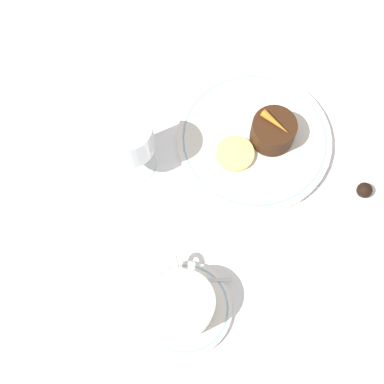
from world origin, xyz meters
TOP-DOWN VIEW (x-y plane):
  - ground_plane at (0.00, 0.00)m, footprint 3.00×3.00m
  - dinner_plate at (0.04, -0.04)m, footprint 0.24×0.24m
  - saucer at (-0.20, 0.12)m, footprint 0.13×0.13m
  - coffee_cup at (-0.20, 0.12)m, footprint 0.11×0.09m
  - spoon at (-0.16, 0.12)m, footprint 0.03×0.12m
  - wine_glass at (0.04, 0.15)m, footprint 0.07×0.07m
  - fork at (-0.12, 0.00)m, footprint 0.05×0.17m
  - dessert_cake at (0.03, -0.06)m, footprint 0.07×0.07m
  - carrot_garnish at (0.03, -0.06)m, footprint 0.05×0.04m
  - pineapple_slice at (0.01, 0.00)m, footprint 0.06×0.06m
  - chocolate_truffle at (-0.08, -0.18)m, footprint 0.02×0.02m

SIDE VIEW (x-z plane):
  - ground_plane at x=0.00m, z-range 0.00..0.00m
  - fork at x=-0.12m, z-range 0.00..0.01m
  - saucer at x=-0.20m, z-range 0.00..0.01m
  - dinner_plate at x=0.04m, z-range 0.00..0.02m
  - chocolate_truffle at x=-0.08m, z-range 0.00..0.02m
  - spoon at x=-0.16m, z-range 0.01..0.01m
  - pineapple_slice at x=0.01m, z-range 0.01..0.02m
  - dessert_cake at x=0.03m, z-range 0.01..0.06m
  - coffee_cup at x=-0.20m, z-range 0.01..0.07m
  - carrot_garnish at x=0.03m, z-range 0.06..0.07m
  - wine_glass at x=0.04m, z-range 0.02..0.15m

